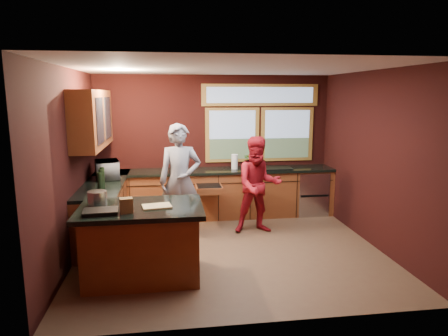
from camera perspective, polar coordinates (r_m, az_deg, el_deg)
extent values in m
plane|color=brown|center=(6.21, 0.84, -11.59)|extent=(4.50, 4.50, 0.00)
cube|color=black|center=(7.80, -1.37, 3.24)|extent=(4.50, 0.02, 2.70)
cube|color=black|center=(3.92, 5.34, -4.12)|extent=(4.50, 0.02, 2.70)
cube|color=black|center=(5.93, -21.15, 0.22)|extent=(0.02, 4.00, 2.70)
cube|color=black|center=(6.56, 20.68, 1.19)|extent=(0.02, 4.00, 2.70)
cube|color=silver|center=(5.76, 0.91, 14.13)|extent=(4.50, 4.00, 0.02)
cube|color=#7688A3|center=(7.81, 1.20, 4.73)|extent=(1.06, 0.02, 1.06)
cube|color=#7688A3|center=(8.05, 8.98, 4.78)|extent=(1.06, 0.02, 1.06)
cube|color=olive|center=(7.87, 5.24, 10.35)|extent=(2.30, 0.02, 0.42)
cube|color=brown|center=(6.66, -18.32, 6.65)|extent=(0.36, 1.80, 0.90)
cube|color=brown|center=(7.68, -1.08, -3.80)|extent=(4.50, 0.60, 0.88)
cube|color=black|center=(7.56, -1.08, -0.40)|extent=(4.50, 0.64, 0.05)
cube|color=#B7B7BC|center=(8.08, 12.10, -3.41)|extent=(0.60, 0.58, 0.85)
cube|color=black|center=(7.74, 7.05, -0.23)|extent=(0.66, 0.46, 0.05)
cube|color=brown|center=(6.89, -16.61, -5.92)|extent=(0.60, 2.30, 0.88)
cube|color=black|center=(6.77, -16.74, -2.14)|extent=(0.64, 2.30, 0.05)
cube|color=brown|center=(5.30, -11.59, -10.66)|extent=(1.40, 0.90, 0.88)
cube|color=black|center=(5.15, -11.78, -5.72)|extent=(1.55, 1.05, 0.06)
imported|color=slate|center=(6.54, -6.30, -1.88)|extent=(0.69, 0.45, 1.88)
imported|color=maroon|center=(6.77, 4.93, -2.45)|extent=(0.80, 0.63, 1.65)
imported|color=#999999|center=(7.01, -16.30, -0.22)|extent=(0.49, 0.62, 0.30)
imported|color=#999999|center=(7.70, 3.94, 1.25)|extent=(0.31, 0.27, 0.34)
cylinder|color=white|center=(7.59, 1.52, 0.90)|extent=(0.12, 0.12, 0.28)
cube|color=tan|center=(5.08, -9.58, -5.40)|extent=(0.39, 0.31, 0.02)
cylinder|color=silver|center=(5.33, -17.64, -4.11)|extent=(0.24, 0.24, 0.18)
cube|color=brown|center=(4.90, -13.78, -5.22)|extent=(0.17, 0.15, 0.18)
cube|color=black|center=(4.95, -17.22, -5.98)|extent=(0.43, 0.32, 0.05)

